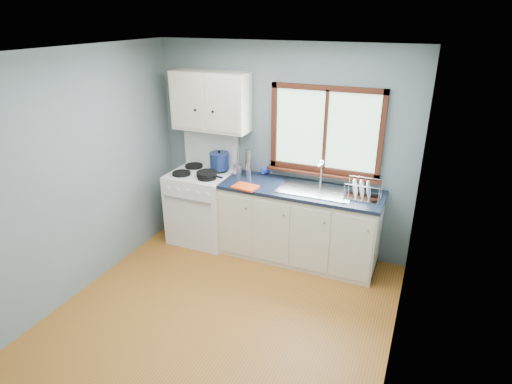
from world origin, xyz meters
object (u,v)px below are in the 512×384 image
at_px(utensil_crock, 238,170).
at_px(thermos, 248,163).
at_px(sink, 315,195).
at_px(skillet, 207,174).
at_px(gas_range, 202,204).
at_px(stockpot, 219,161).
at_px(base_cabinets, 299,227).
at_px(dish_rack, 362,193).

distance_m(utensil_crock, thermos, 0.16).
relative_size(sink, skillet, 2.15).
relative_size(gas_range, stockpot, 4.65).
distance_m(sink, skillet, 1.33).
xyz_separation_m(gas_range, base_cabinets, (1.31, 0.02, -0.08)).
relative_size(skillet, stockpot, 1.34).
bearing_deg(stockpot, utensil_crock, -2.71).
height_order(base_cabinets, utensil_crock, utensil_crock).
bearing_deg(stockpot, sink, -5.38).
distance_m(base_cabinets, sink, 0.48).
xyz_separation_m(sink, thermos, (-0.89, 0.13, 0.23)).
bearing_deg(gas_range, base_cabinets, 0.82).
relative_size(skillet, thermos, 1.17).
xyz_separation_m(skillet, thermos, (0.42, 0.29, 0.10)).
bearing_deg(gas_range, thermos, 14.06).
xyz_separation_m(gas_range, stockpot, (0.20, 0.14, 0.57)).
bearing_deg(dish_rack, base_cabinets, -179.84).
bearing_deg(base_cabinets, dish_rack, 0.98).
height_order(skillet, stockpot, stockpot).
distance_m(utensil_crock, dish_rack, 1.54).
bearing_deg(thermos, sink, -8.31).
height_order(gas_range, sink, gas_range).
xyz_separation_m(gas_range, thermos, (0.59, 0.15, 0.59)).
relative_size(skillet, dish_rack, 1.02).
height_order(sink, stockpot, sink).
height_order(sink, thermos, thermos).
relative_size(sink, thermos, 2.52).
bearing_deg(stockpot, gas_range, -144.96).
height_order(gas_range, stockpot, gas_range).
bearing_deg(sink, stockpot, 174.62).
relative_size(base_cabinets, sink, 2.20).
xyz_separation_m(base_cabinets, stockpot, (-1.11, 0.12, 0.66)).
distance_m(sink, stockpot, 1.31).
height_order(skillet, thermos, thermos).
xyz_separation_m(base_cabinets, thermos, (-0.71, 0.13, 0.68)).
height_order(sink, skillet, sink).
height_order(thermos, dish_rack, thermos).
bearing_deg(sink, utensil_crock, 173.93).
relative_size(gas_range, skillet, 3.48).
height_order(base_cabinets, skillet, skillet).
height_order(stockpot, utensil_crock, utensil_crock).
height_order(gas_range, base_cabinets, gas_range).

